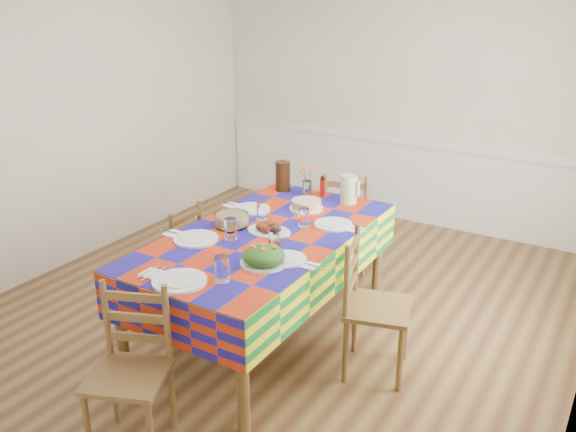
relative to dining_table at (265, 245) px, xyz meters
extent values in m
cube|color=brown|center=(-0.10, 0.40, -0.76)|extent=(4.50, 5.00, 0.04)
cube|color=beige|center=(-0.10, 2.92, 0.61)|extent=(4.50, 0.04, 2.70)
cube|color=beige|center=(-2.37, 0.40, 0.61)|extent=(0.04, 5.00, 2.70)
cube|color=white|center=(-0.10, 2.87, 0.16)|extent=(4.41, 0.06, 0.04)
cube|color=white|center=(-0.10, 2.88, -0.29)|extent=(4.41, 0.03, 0.90)
cylinder|color=brown|center=(-0.49, -0.99, -0.35)|extent=(0.08, 0.08, 0.79)
cylinder|color=brown|center=(0.49, -0.99, -0.35)|extent=(0.08, 0.08, 0.79)
cylinder|color=brown|center=(-0.49, 0.99, -0.35)|extent=(0.08, 0.08, 0.79)
cylinder|color=brown|center=(0.49, 0.99, -0.35)|extent=(0.08, 0.08, 0.79)
cube|color=brown|center=(0.00, 0.00, 0.07)|extent=(1.11, 2.11, 0.04)
cube|color=#BA2C0F|center=(0.00, 0.00, 0.09)|extent=(1.15, 2.15, 0.01)
cube|color=#BA2C0F|center=(-0.58, 0.00, -0.08)|extent=(0.01, 2.15, 0.33)
cube|color=#BA2C0F|center=(0.58, 0.00, -0.08)|extent=(0.01, 2.15, 0.33)
cube|color=#BA2C0F|center=(0.00, -1.08, -0.08)|extent=(1.15, 0.01, 0.33)
cube|color=#BA2C0F|center=(0.00, 1.08, -0.08)|extent=(1.15, 0.01, 0.33)
cylinder|color=white|center=(-0.02, -0.91, 0.10)|extent=(0.33, 0.33, 0.02)
cylinder|color=white|center=(-0.02, -0.91, 0.12)|extent=(0.24, 0.24, 0.01)
cylinder|color=white|center=(0.19, -0.76, 0.18)|extent=(0.09, 0.09, 0.16)
cube|color=white|center=(-0.24, -0.91, 0.10)|extent=(0.12, 0.12, 0.01)
cube|color=silver|center=(-0.26, -0.91, 0.10)|extent=(0.01, 0.21, 0.00)
cube|color=silver|center=(-0.22, -0.91, 0.10)|extent=(0.01, 0.25, 0.00)
cylinder|color=white|center=(-0.35, -0.35, 0.10)|extent=(0.32, 0.32, 0.02)
cylinder|color=white|center=(-0.35, -0.35, 0.12)|extent=(0.23, 0.23, 0.01)
cylinder|color=white|center=(-0.15, -0.21, 0.17)|extent=(0.09, 0.09, 0.15)
cube|color=white|center=(-0.56, -0.35, 0.10)|extent=(0.12, 0.12, 0.01)
cube|color=silver|center=(-0.58, -0.35, 0.10)|extent=(0.20, 0.01, 0.00)
cube|color=silver|center=(-0.54, -0.35, 0.10)|extent=(0.24, 0.01, 0.00)
cylinder|color=white|center=(-0.36, 0.36, 0.10)|extent=(0.29, 0.29, 0.02)
cylinder|color=white|center=(-0.36, 0.36, 0.11)|extent=(0.21, 0.21, 0.01)
cylinder|color=white|center=(-0.17, 0.23, 0.17)|extent=(0.08, 0.08, 0.14)
cube|color=white|center=(-0.55, 0.36, 0.10)|extent=(0.11, 0.11, 0.01)
cube|color=silver|center=(-0.57, 0.36, 0.10)|extent=(0.18, 0.01, 0.00)
cube|color=silver|center=(-0.53, 0.36, 0.10)|extent=(0.22, 0.01, 0.00)
cylinder|color=white|center=(0.37, -0.30, 0.10)|extent=(0.27, 0.27, 0.01)
cylinder|color=white|center=(0.37, -0.30, 0.11)|extent=(0.19, 0.19, 0.01)
cylinder|color=white|center=(0.20, -0.19, 0.16)|extent=(0.08, 0.08, 0.13)
cube|color=white|center=(0.55, -0.30, 0.10)|extent=(0.10, 0.10, 0.01)
cube|color=silver|center=(0.53, -0.30, 0.10)|extent=(0.17, 0.01, 0.00)
cube|color=silver|center=(0.57, -0.30, 0.10)|extent=(0.20, 0.01, 0.00)
cylinder|color=white|center=(0.35, 0.40, 0.10)|extent=(0.29, 0.29, 0.01)
cylinder|color=white|center=(0.35, 0.40, 0.11)|extent=(0.20, 0.20, 0.01)
cylinder|color=white|center=(0.17, 0.27, 0.16)|extent=(0.08, 0.08, 0.14)
cube|color=white|center=(0.55, 0.40, 0.10)|extent=(0.11, 0.11, 0.01)
cube|color=silver|center=(0.52, 0.40, 0.10)|extent=(0.18, 0.01, 0.00)
cube|color=silver|center=(0.57, 0.40, 0.10)|extent=(0.21, 0.01, 0.00)
ellipsoid|color=white|center=(0.02, 0.03, 0.10)|extent=(0.34, 0.24, 0.02)
ellipsoid|color=black|center=(0.08, 0.03, 0.14)|extent=(0.09, 0.08, 0.05)
ellipsoid|color=black|center=(0.04, 0.07, 0.14)|extent=(0.09, 0.08, 0.05)
ellipsoid|color=black|center=(-0.02, 0.06, 0.14)|extent=(0.09, 0.08, 0.05)
ellipsoid|color=black|center=(-0.03, 0.01, 0.14)|extent=(0.09, 0.08, 0.05)
ellipsoid|color=black|center=(0.02, -0.01, 0.14)|extent=(0.09, 0.08, 0.05)
cylinder|color=white|center=(0.28, -0.43, 0.10)|extent=(0.31, 0.31, 0.01)
ellipsoid|color=#154411|center=(0.28, -0.43, 0.15)|extent=(0.28, 0.28, 0.12)
cube|color=orange|center=(0.21, -0.46, 0.21)|extent=(0.04, 0.03, 0.01)
cube|color=orange|center=(0.25, -0.40, 0.21)|extent=(0.04, 0.04, 0.01)
cube|color=orange|center=(0.30, -0.46, 0.21)|extent=(0.03, 0.04, 0.01)
cube|color=orange|center=(0.34, -0.40, 0.21)|extent=(0.04, 0.04, 0.01)
cylinder|color=white|center=(-0.29, 0.00, 0.14)|extent=(0.26, 0.26, 0.09)
cylinder|color=#E3D578|center=(-0.29, 0.00, 0.14)|extent=(0.24, 0.24, 0.08)
cylinder|color=white|center=(0.01, 0.60, 0.10)|extent=(0.28, 0.28, 0.01)
cylinder|color=tan|center=(0.01, 0.60, 0.14)|extent=(0.23, 0.23, 0.06)
cube|color=black|center=(0.14, -0.13, 0.10)|extent=(0.14, 0.33, 0.01)
cube|color=black|center=(0.19, -0.10, 0.10)|extent=(0.07, 0.34, 0.01)
cylinder|color=white|center=(-0.15, 0.90, 0.16)|extent=(0.08, 0.08, 0.13)
cylinder|color=#2E7326|center=(-0.18, 0.90, 0.21)|extent=(0.01, 0.01, 0.19)
ellipsoid|color=orange|center=(-0.21, 0.90, 0.30)|extent=(0.06, 0.06, 0.02)
cylinder|color=#2E7326|center=(-0.14, 0.91, 0.21)|extent=(0.01, 0.01, 0.19)
ellipsoid|color=orange|center=(-0.11, 0.93, 0.32)|extent=(0.06, 0.06, 0.02)
cylinder|color=#2E7326|center=(-0.15, 0.88, 0.21)|extent=(0.01, 0.01, 0.19)
ellipsoid|color=orange|center=(-0.15, 0.86, 0.34)|extent=(0.06, 0.06, 0.02)
cylinder|color=red|center=(-0.03, 0.95, 0.18)|extent=(0.04, 0.04, 0.18)
cylinder|color=#B5DF9D|center=(0.23, 0.91, 0.21)|extent=(0.14, 0.14, 0.23)
cylinder|color=black|center=(-0.40, 0.91, 0.22)|extent=(0.13, 0.13, 0.26)
cube|color=white|center=(0.01, -1.06, 0.11)|extent=(0.09, 0.03, 0.02)
cylinder|color=brown|center=(-0.11, -1.64, -0.52)|extent=(0.04, 0.04, 0.46)
cylinder|color=brown|center=(-0.23, -1.32, -0.52)|extent=(0.04, 0.04, 0.46)
cylinder|color=brown|center=(0.11, -1.18, -0.52)|extent=(0.04, 0.04, 0.46)
cube|color=brown|center=(0.00, -1.41, -0.27)|extent=(0.55, 0.54, 0.03)
cylinder|color=brown|center=(-0.24, -1.31, -0.03)|extent=(0.04, 0.04, 0.51)
cylinder|color=brown|center=(0.10, -1.17, -0.03)|extent=(0.04, 0.04, 0.51)
cube|color=brown|center=(-0.07, -1.24, -0.13)|extent=(0.35, 0.15, 0.05)
cube|color=brown|center=(-0.07, -1.24, 0.00)|extent=(0.35, 0.15, 0.05)
cube|color=brown|center=(-0.07, -1.24, 0.13)|extent=(0.35, 0.15, 0.05)
cylinder|color=brown|center=(0.13, 1.63, -0.52)|extent=(0.04, 0.04, 0.46)
cylinder|color=brown|center=(-0.22, 1.52, -0.52)|extent=(0.04, 0.04, 0.46)
cylinder|color=brown|center=(0.22, 1.29, -0.52)|extent=(0.04, 0.04, 0.46)
cylinder|color=brown|center=(-0.13, 1.19, -0.52)|extent=(0.04, 0.04, 0.46)
cube|color=brown|center=(0.00, 1.41, -0.27)|extent=(0.52, 0.51, 0.03)
cylinder|color=brown|center=(0.23, 1.28, -0.03)|extent=(0.04, 0.04, 0.51)
cylinder|color=brown|center=(-0.12, 1.18, -0.03)|extent=(0.04, 0.04, 0.51)
cube|color=brown|center=(0.05, 1.23, -0.14)|extent=(0.36, 0.12, 0.05)
cube|color=brown|center=(0.05, 1.23, 0.00)|extent=(0.36, 0.12, 0.05)
cube|color=brown|center=(0.05, 1.23, 0.13)|extent=(0.36, 0.12, 0.05)
cylinder|color=brown|center=(-1.07, 0.17, -0.53)|extent=(0.03, 0.03, 0.42)
cylinder|color=brown|center=(-1.07, -0.17, -0.53)|extent=(0.03, 0.03, 0.42)
cylinder|color=brown|center=(-0.75, 0.17, -0.53)|extent=(0.03, 0.03, 0.42)
cylinder|color=brown|center=(-0.75, -0.17, -0.53)|extent=(0.03, 0.03, 0.42)
cube|color=brown|center=(-0.91, 0.00, -0.31)|extent=(0.38, 0.40, 0.03)
cylinder|color=brown|center=(-0.74, 0.17, -0.08)|extent=(0.03, 0.03, 0.47)
cylinder|color=brown|center=(-0.74, -0.17, -0.08)|extent=(0.03, 0.03, 0.47)
cube|color=brown|center=(-0.74, 0.00, -0.18)|extent=(0.02, 0.34, 0.05)
cube|color=brown|center=(-0.74, 0.00, -0.06)|extent=(0.02, 0.34, 0.05)
cube|color=brown|center=(-0.74, 0.00, 0.07)|extent=(0.02, 0.34, 0.05)
cylinder|color=brown|center=(1.13, -0.13, -0.51)|extent=(0.04, 0.04, 0.48)
cylinder|color=brown|center=(1.03, 0.23, -0.51)|extent=(0.04, 0.04, 0.48)
cylinder|color=brown|center=(0.79, -0.23, -0.51)|extent=(0.04, 0.04, 0.48)
cylinder|color=brown|center=(0.68, 0.13, -0.51)|extent=(0.04, 0.04, 0.48)
cube|color=brown|center=(0.91, 0.00, -0.25)|extent=(0.53, 0.54, 0.03)
cylinder|color=brown|center=(0.78, -0.24, 0.00)|extent=(0.04, 0.04, 0.53)
cylinder|color=brown|center=(0.67, 0.13, 0.00)|extent=(0.04, 0.04, 0.53)
cube|color=brown|center=(0.73, -0.05, -0.11)|extent=(0.12, 0.37, 0.05)
cube|color=brown|center=(0.73, -0.05, 0.03)|extent=(0.12, 0.37, 0.05)
cube|color=brown|center=(0.73, -0.05, 0.17)|extent=(0.12, 0.37, 0.05)
camera|label=1|loc=(2.25, -3.40, 1.79)|focal=38.00mm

